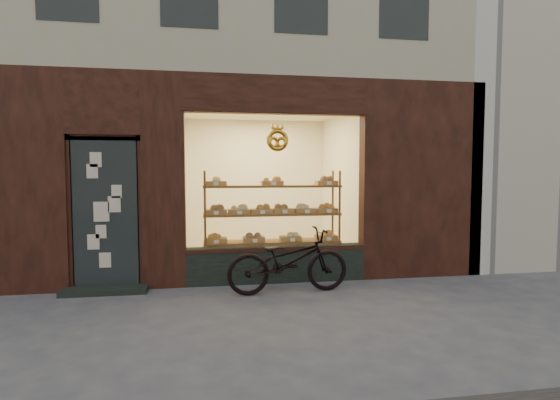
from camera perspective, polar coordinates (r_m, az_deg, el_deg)
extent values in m
plane|color=#3E3F49|center=(4.74, -1.83, -17.14)|extent=(90.00, 90.00, 0.00)
cube|color=black|center=(6.74, -0.48, -8.35)|extent=(2.70, 0.25, 0.55)
cube|color=#212627|center=(6.62, -21.82, -1.62)|extent=(0.90, 0.04, 2.15)
cube|color=black|center=(6.65, -21.88, -10.88)|extent=(1.15, 0.35, 0.08)
torus|color=#F5A62B|center=(6.51, -0.34, 7.82)|extent=(0.33, 0.07, 0.33)
cube|color=brown|center=(7.20, -1.02, -9.40)|extent=(2.20, 0.45, 0.04)
cube|color=brown|center=(7.11, -1.02, -5.47)|extent=(2.20, 0.45, 0.03)
cube|color=brown|center=(7.05, -1.03, -1.85)|extent=(2.20, 0.45, 0.04)
cube|color=brown|center=(7.02, -1.03, 1.80)|extent=(2.20, 0.45, 0.04)
cylinder|color=brown|center=(6.79, -9.76, -3.39)|extent=(0.04, 0.04, 1.70)
cylinder|color=brown|center=(7.11, 7.77, -3.05)|extent=(0.04, 0.04, 1.70)
cylinder|color=brown|center=(7.18, -9.75, -3.01)|extent=(0.04, 0.04, 1.70)
cylinder|color=brown|center=(7.48, 6.88, -2.70)|extent=(0.04, 0.04, 1.70)
cube|color=olive|center=(7.02, -8.34, -5.18)|extent=(0.34, 0.24, 0.07)
sphere|color=#9F6F34|center=(7.01, -8.34, -4.50)|extent=(0.11, 0.11, 0.11)
cube|color=white|center=(6.84, -8.30, -5.42)|extent=(0.07, 0.01, 0.05)
cube|color=olive|center=(7.06, -3.44, -5.10)|extent=(0.34, 0.24, 0.07)
sphere|color=brown|center=(7.05, -3.45, -4.42)|extent=(0.11, 0.11, 0.11)
cube|color=white|center=(6.88, -3.28, -5.34)|extent=(0.08, 0.01, 0.05)
cube|color=olive|center=(7.15, 1.36, -4.99)|extent=(0.34, 0.24, 0.07)
sphere|color=#E5CB7E|center=(7.14, 1.36, -4.31)|extent=(0.11, 0.11, 0.11)
cube|color=white|center=(6.97, 1.65, -5.21)|extent=(0.07, 0.01, 0.05)
cube|color=olive|center=(7.28, 6.02, -4.84)|extent=(0.34, 0.24, 0.07)
sphere|color=#9F6F34|center=(7.27, 6.02, -4.18)|extent=(0.11, 0.11, 0.11)
cube|color=white|center=(7.11, 6.42, -5.06)|extent=(0.08, 0.01, 0.05)
cube|color=olive|center=(6.97, -8.37, -1.53)|extent=(0.34, 0.24, 0.07)
sphere|color=brown|center=(6.96, -8.38, -0.83)|extent=(0.11, 0.11, 0.11)
cube|color=white|center=(6.78, -8.34, -1.67)|extent=(0.07, 0.01, 0.06)
cube|color=olive|center=(6.98, -5.42, -1.49)|extent=(0.34, 0.24, 0.07)
sphere|color=#E5CB7E|center=(6.98, -5.42, -0.79)|extent=(0.11, 0.11, 0.11)
cube|color=white|center=(6.80, -5.30, -1.63)|extent=(0.08, 0.01, 0.06)
cube|color=olive|center=(7.02, -2.48, -1.45)|extent=(0.34, 0.24, 0.07)
sphere|color=#9F6F34|center=(7.01, -2.48, -0.76)|extent=(0.11, 0.11, 0.11)
cube|color=white|center=(6.84, -2.29, -1.59)|extent=(0.07, 0.01, 0.06)
cube|color=olive|center=(7.07, 0.41, -1.41)|extent=(0.34, 0.24, 0.07)
sphere|color=brown|center=(7.06, 0.41, -0.72)|extent=(0.11, 0.11, 0.11)
cube|color=white|center=(6.89, 0.68, -1.54)|extent=(0.07, 0.01, 0.06)
cube|color=olive|center=(7.14, 3.26, -1.36)|extent=(0.34, 0.24, 0.07)
sphere|color=#E5CB7E|center=(7.14, 3.26, -0.68)|extent=(0.11, 0.11, 0.11)
cube|color=white|center=(6.96, 3.60, -1.50)|extent=(0.08, 0.01, 0.06)
cube|color=olive|center=(7.23, 6.04, -1.31)|extent=(0.34, 0.24, 0.07)
sphere|color=#9F6F34|center=(7.22, 6.05, -0.64)|extent=(0.11, 0.11, 0.11)
cube|color=white|center=(7.05, 6.45, -1.44)|extent=(0.08, 0.01, 0.06)
cube|color=olive|center=(6.94, -8.41, 2.18)|extent=(0.34, 0.24, 0.07)
sphere|color=#E5CB7E|center=(6.94, -8.41, 2.88)|extent=(0.11, 0.11, 0.11)
cube|color=white|center=(6.75, -8.37, 2.13)|extent=(0.07, 0.01, 0.06)
cube|color=olive|center=(7.02, -1.03, 2.23)|extent=(0.34, 0.24, 0.07)
sphere|color=#9F6F34|center=(7.01, -1.03, 2.93)|extent=(0.11, 0.11, 0.11)
cube|color=white|center=(6.83, -0.80, 2.19)|extent=(0.07, 0.01, 0.06)
cube|color=olive|center=(7.21, 6.07, 2.25)|extent=(0.34, 0.24, 0.07)
sphere|color=brown|center=(7.20, 6.07, 2.93)|extent=(0.11, 0.11, 0.11)
cube|color=white|center=(7.03, 6.47, 2.21)|extent=(0.08, 0.01, 0.06)
imported|color=black|center=(6.11, 1.08, -7.95)|extent=(1.75, 0.71, 0.90)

